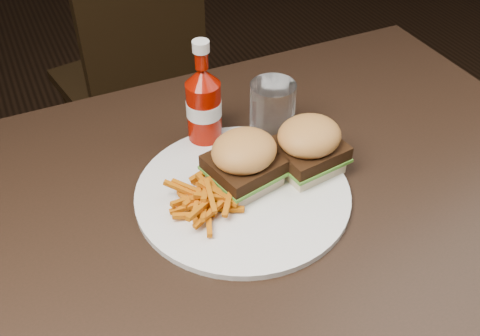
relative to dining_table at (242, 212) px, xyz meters
name	(u,v)px	position (x,y,z in m)	size (l,w,h in m)	color
dining_table	(242,212)	(0.00, 0.00, 0.00)	(1.20, 0.80, 0.04)	black
chair_far	(128,83)	(0.05, 0.94, -0.30)	(0.38, 0.38, 0.04)	black
plate	(243,193)	(0.01, 0.02, 0.03)	(0.34, 0.34, 0.01)	white
sandwich_half_a	(244,177)	(0.02, 0.03, 0.04)	(0.09, 0.09, 0.02)	beige
sandwich_half_b	(307,162)	(0.13, 0.02, 0.04)	(0.09, 0.09, 0.02)	beige
fries_pile	(205,192)	(-0.06, 0.02, 0.05)	(0.10, 0.10, 0.04)	#B5760C
ketchup_bottle	(204,114)	(0.01, 0.17, 0.08)	(0.06, 0.06, 0.12)	#890D01
tumbler	(272,115)	(0.12, 0.13, 0.08)	(0.08, 0.08, 0.12)	white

